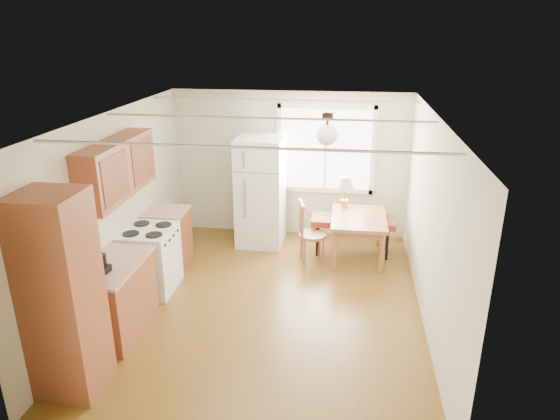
% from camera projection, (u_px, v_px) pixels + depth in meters
% --- Properties ---
extents(room_shell, '(4.60, 5.60, 2.62)m').
position_uv_depth(room_shell, '(267.00, 217.00, 6.23)').
color(room_shell, '#533511').
rests_on(room_shell, ground).
extents(kitchen_run, '(0.65, 3.40, 2.20)m').
position_uv_depth(kitchen_run, '(118.00, 260.00, 6.00)').
color(kitchen_run, brown).
rests_on(kitchen_run, ground).
extents(window_unit, '(1.64, 0.05, 1.51)m').
position_uv_depth(window_unit, '(326.00, 149.00, 8.35)').
color(window_unit, white).
rests_on(window_unit, room_shell).
extents(pendant_light, '(0.26, 0.26, 0.40)m').
position_uv_depth(pendant_light, '(327.00, 134.00, 6.17)').
color(pendant_light, black).
rests_on(pendant_light, room_shell).
extents(refrigerator, '(0.77, 0.79, 1.82)m').
position_uv_depth(refrigerator, '(261.00, 192.00, 8.26)').
color(refrigerator, white).
rests_on(refrigerator, ground).
extents(bench, '(1.32, 0.49, 0.61)m').
position_uv_depth(bench, '(353.00, 222.00, 7.98)').
color(bench, maroon).
rests_on(bench, ground).
extents(dining_table, '(0.85, 1.13, 0.70)m').
position_uv_depth(dining_table, '(358.00, 223.00, 7.79)').
color(dining_table, '#97573A').
rests_on(dining_table, ground).
extents(chair, '(0.46, 0.45, 0.97)m').
position_uv_depth(chair, '(307.00, 228.00, 7.69)').
color(chair, '#97573A').
rests_on(chair, ground).
extents(table_lamp, '(0.29, 0.29, 0.50)m').
position_uv_depth(table_lamp, '(345.00, 185.00, 8.07)').
color(table_lamp, gold).
rests_on(table_lamp, dining_table).
extents(coffee_maker, '(0.22, 0.27, 0.37)m').
position_uv_depth(coffee_maker, '(97.00, 264.00, 5.49)').
color(coffee_maker, black).
rests_on(coffee_maker, kitchen_run).
extents(kettle, '(0.14, 0.14, 0.26)m').
position_uv_depth(kettle, '(98.00, 261.00, 5.61)').
color(kettle, red).
rests_on(kettle, kitchen_run).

